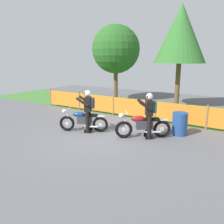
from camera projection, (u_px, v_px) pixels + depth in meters
ground at (99, 135)px, 9.12m from camera, size 24.00×24.00×0.02m
grass_verge at (153, 109)px, 13.54m from camera, size 24.00×5.03×0.01m
barrier_fence at (133, 108)px, 11.35m from camera, size 11.47×0.08×1.05m
tree_leftmost at (116, 49)px, 15.50m from camera, size 3.20×3.20×5.06m
tree_near_left at (181, 34)px, 13.19m from camera, size 2.94×2.94×5.88m
motorcycle_lead at (143, 125)px, 8.63m from camera, size 1.78×1.29×0.99m
motorcycle_trailing at (83, 120)px, 9.38m from camera, size 1.85×1.02×0.95m
rider_lead at (149, 113)px, 8.53m from camera, size 0.79×0.72×1.69m
rider_trailing at (88, 109)px, 9.24m from camera, size 0.78×0.70×1.69m
oil_drum at (180, 124)px, 8.98m from camera, size 0.58×0.58×0.88m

